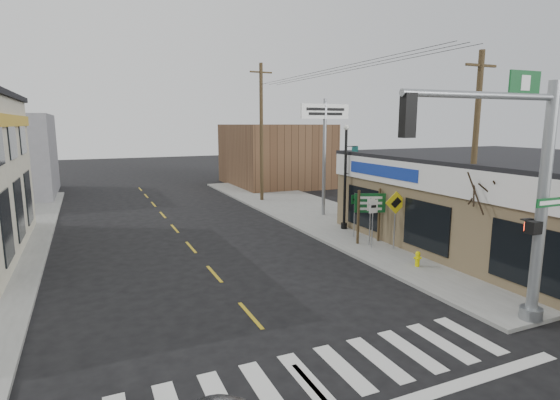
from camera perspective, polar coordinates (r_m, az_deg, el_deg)
name	(u,v)px	position (r m, az deg, el deg)	size (l,w,h in m)	color
ground	(314,388)	(10.35, 4.43, -23.28)	(140.00, 140.00, 0.00)	black
sidewalk_right	(345,224)	(25.08, 8.43, -3.08)	(6.00, 38.00, 0.13)	gray
center_line	(214,274)	(17.10, -8.59, -9.51)	(0.12, 56.00, 0.01)	gold
crosswalk	(305,378)	(10.64, 3.33, -22.20)	(11.00, 2.20, 0.01)	silver
thrift_store	(527,203)	(23.39, 29.57, -0.39)	(12.00, 14.00, 4.00)	#756346
bldg_distant_right	(275,155)	(41.02, -0.70, 5.92)	(8.00, 10.00, 5.60)	brown
traffic_signal_pole	(525,180)	(13.23, 29.31, 2.32)	(5.41, 0.40, 6.86)	gray
guide_sign	(370,208)	(20.79, 11.61, -1.04)	(1.45, 0.13, 2.53)	#493821
fire_hydrant	(418,258)	(18.10, 17.53, -7.26)	(0.19, 0.19, 0.61)	#E6DD02
ped_crossing_sign	(396,209)	(19.98, 14.86, -1.19)	(1.01, 0.07, 2.61)	gray
lamp_post	(346,169)	(23.16, 8.66, 3.98)	(0.71, 0.56, 5.48)	black
dance_center_sign	(325,129)	(26.54, 5.86, 9.27)	(3.30, 0.21, 7.01)	gray
bare_tree	(489,182)	(16.89, 25.67, 2.18)	(2.25, 2.25, 4.51)	black
shrub_front	(505,251)	(19.67, 27.29, -5.95)	(1.41, 1.41, 1.06)	#153612
shrub_back	(418,225)	(23.28, 17.52, -3.14)	(1.22, 1.22, 0.92)	black
utility_pole_near	(474,162)	(17.45, 23.97, 4.51)	(1.41, 0.21, 8.08)	#43351B
utility_pole_far	(261,131)	(31.77, -2.45, 8.95)	(1.70, 0.25, 9.75)	#3F2C1A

